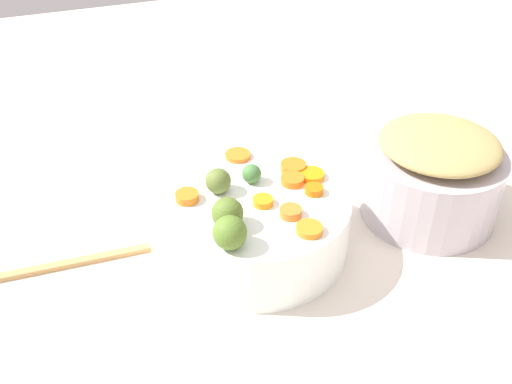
{
  "coord_description": "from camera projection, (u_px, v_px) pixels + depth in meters",
  "views": [
    {
      "loc": [
        -0.2,
        -0.61,
        0.6
      ],
      "look_at": [
        0.03,
        0.02,
        0.12
      ],
      "focal_mm": 41.28,
      "sensor_mm": 36.0,
      "label": 1
    }
  ],
  "objects": [
    {
      "name": "serving_bowl_carrots",
      "position": [
        256.0,
        223.0,
        0.85
      ],
      "size": [
        0.27,
        0.27,
        0.09
      ],
      "primitive_type": "cylinder",
      "color": "white",
      "rests_on": "tabletop"
    },
    {
      "name": "carrot_slice_4",
      "position": [
        292.0,
        180.0,
        0.85
      ],
      "size": [
        0.05,
        0.05,
        0.01
      ],
      "primitive_type": "cylinder",
      "rotation": [
        0.0,
        0.0,
        2.2
      ],
      "color": "orange",
      "rests_on": "serving_bowl_carrots"
    },
    {
      "name": "stuffing_mound",
      "position": [
        439.0,
        142.0,
        0.87
      ],
      "size": [
        0.18,
        0.18,
        0.04
      ],
      "primitive_type": "ellipsoid",
      "color": "tan",
      "rests_on": "metal_pot"
    },
    {
      "name": "brussels_sprout_2",
      "position": [
        218.0,
        181.0,
        0.83
      ],
      "size": [
        0.04,
        0.04,
        0.04
      ],
      "primitive_type": "sphere",
      "color": "#5D7131",
      "rests_on": "serving_bowl_carrots"
    },
    {
      "name": "carrot_slice_2",
      "position": [
        264.0,
        203.0,
        0.81
      ],
      "size": [
        0.03,
        0.03,
        0.01
      ],
      "primitive_type": "cylinder",
      "rotation": [
        0.0,
        0.0,
        1.83
      ],
      "color": "orange",
      "rests_on": "serving_bowl_carrots"
    },
    {
      "name": "carrot_slice_0",
      "position": [
        291.0,
        212.0,
        0.79
      ],
      "size": [
        0.04,
        0.04,
        0.01
      ],
      "primitive_type": "cylinder",
      "rotation": [
        0.0,
        0.0,
        3.85
      ],
      "color": "orange",
      "rests_on": "serving_bowl_carrots"
    },
    {
      "name": "carrot_slice_6",
      "position": [
        238.0,
        155.0,
        0.91
      ],
      "size": [
        0.06,
        0.06,
        0.01
      ],
      "primitive_type": "cylinder",
      "rotation": [
        0.0,
        0.0,
        5.56
      ],
      "color": "orange",
      "rests_on": "serving_bowl_carrots"
    },
    {
      "name": "metal_pot",
      "position": [
        430.0,
        183.0,
        0.92
      ],
      "size": [
        0.21,
        0.21,
        0.11
      ],
      "primitive_type": "cylinder",
      "color": "#BAB0B8",
      "rests_on": "tabletop"
    },
    {
      "name": "carrot_slice_7",
      "position": [
        187.0,
        197.0,
        0.82
      ],
      "size": [
        0.05,
        0.05,
        0.01
      ],
      "primitive_type": "cylinder",
      "rotation": [
        0.0,
        0.0,
        3.97
      ],
      "color": "orange",
      "rests_on": "serving_bowl_carrots"
    },
    {
      "name": "brussels_sprout_1",
      "position": [
        252.0,
        174.0,
        0.85
      ],
      "size": [
        0.03,
        0.03,
        0.03
      ],
      "primitive_type": "sphere",
      "color": "#457B3C",
      "rests_on": "serving_bowl_carrots"
    },
    {
      "name": "carrot_slice_3",
      "position": [
        313.0,
        189.0,
        0.83
      ],
      "size": [
        0.03,
        0.03,
        0.01
      ],
      "primitive_type": "cylinder",
      "rotation": [
        0.0,
        0.0,
        3.25
      ],
      "color": "orange",
      "rests_on": "serving_bowl_carrots"
    },
    {
      "name": "carrot_slice_1",
      "position": [
        293.0,
        167.0,
        0.88
      ],
      "size": [
        0.05,
        0.05,
        0.01
      ],
      "primitive_type": "cylinder",
      "rotation": [
        0.0,
        0.0,
        0.97
      ],
      "color": "orange",
      "rests_on": "serving_bowl_carrots"
    },
    {
      "name": "tabletop",
      "position": [
        240.0,
        264.0,
        0.86
      ],
      "size": [
        2.4,
        2.4,
        0.02
      ],
      "primitive_type": "cube",
      "color": "silver",
      "rests_on": "ground"
    },
    {
      "name": "carrot_slice_8",
      "position": [
        312.0,
        175.0,
        0.86
      ],
      "size": [
        0.05,
        0.05,
        0.01
      ],
      "primitive_type": "cylinder",
      "rotation": [
        0.0,
        0.0,
        5.91
      ],
      "color": "orange",
      "rests_on": "serving_bowl_carrots"
    },
    {
      "name": "brussels_sprout_0",
      "position": [
        228.0,
        213.0,
        0.76
      ],
      "size": [
        0.04,
        0.04,
        0.04
      ],
      "primitive_type": "sphere",
      "color": "#567028",
      "rests_on": "serving_bowl_carrots"
    },
    {
      "name": "carrot_slice_5",
      "position": [
        309.0,
        229.0,
        0.76
      ],
      "size": [
        0.05,
        0.05,
        0.01
      ],
      "primitive_type": "cylinder",
      "rotation": [
        0.0,
        0.0,
        3.62
      ],
      "color": "orange",
      "rests_on": "serving_bowl_carrots"
    },
    {
      "name": "wooden_spoon",
      "position": [
        10.0,
        275.0,
        0.82
      ],
      "size": [
        0.29,
        0.05,
        0.01
      ],
      "color": "tan",
      "rests_on": "tabletop"
    },
    {
      "name": "brussels_sprout_3",
      "position": [
        230.0,
        233.0,
        0.73
      ],
      "size": [
        0.04,
        0.04,
        0.04
      ],
      "primitive_type": "sphere",
      "color": "#567729",
      "rests_on": "serving_bowl_carrots"
    }
  ]
}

